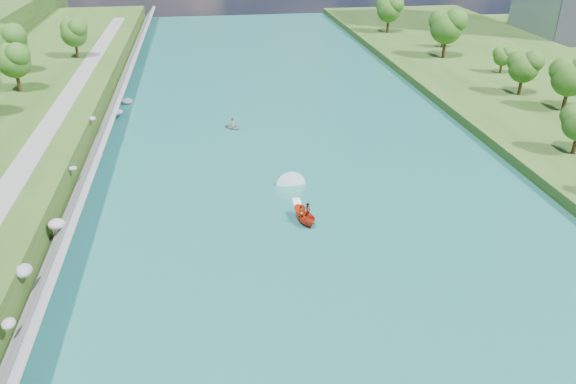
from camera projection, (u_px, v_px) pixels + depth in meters
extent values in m
plane|color=#2D5119|center=(345.00, 283.00, 50.40)|extent=(260.00, 260.00, 0.00)
cube|color=#1A5F64|center=(305.00, 185.00, 67.98)|extent=(55.00, 240.00, 0.10)
cube|color=slate|center=(82.00, 186.00, 63.71)|extent=(3.54, 236.00, 4.05)
ellipsoid|color=gray|center=(9.00, 324.00, 40.77)|extent=(0.98, 1.20, 0.72)
ellipsoid|color=gray|center=(24.00, 271.00, 46.54)|extent=(1.36, 1.68, 1.03)
ellipsoid|color=gray|center=(57.00, 224.00, 54.70)|extent=(1.65, 1.57, 1.02)
ellipsoid|color=gray|center=(73.00, 168.00, 65.16)|extent=(0.91, 0.93, 0.52)
ellipsoid|color=gray|center=(99.00, 155.00, 73.62)|extent=(0.96, 0.95, 0.75)
ellipsoid|color=gray|center=(92.00, 119.00, 78.43)|extent=(1.03, 0.98, 0.70)
ellipsoid|color=gray|center=(117.00, 112.00, 89.01)|extent=(1.79, 1.71, 1.03)
ellipsoid|color=gray|center=(127.00, 101.00, 95.67)|extent=(1.88, 1.82, 1.07)
cube|color=gray|center=(17.00, 176.00, 62.02)|extent=(3.00, 200.00, 0.10)
ellipsoid|color=#185416|center=(14.00, 63.00, 88.75)|extent=(5.45, 5.45, 9.09)
ellipsoid|color=#185416|center=(10.00, 44.00, 98.27)|extent=(6.15, 6.15, 10.24)
ellipsoid|color=#185416|center=(74.00, 35.00, 108.70)|extent=(5.34, 5.34, 8.91)
ellipsoid|color=#185416|center=(570.00, 80.00, 86.12)|extent=(5.88, 5.88, 9.81)
ellipsoid|color=#185416|center=(524.00, 69.00, 93.78)|extent=(5.27, 5.27, 8.78)
ellipsoid|color=#185416|center=(502.00, 58.00, 106.62)|extent=(3.57, 3.57, 5.94)
ellipsoid|color=#185416|center=(446.00, 29.00, 116.52)|extent=(7.10, 7.10, 11.83)
ellipsoid|color=#185416|center=(443.00, 33.00, 126.26)|extent=(3.74, 3.74, 6.23)
ellipsoid|color=#185416|center=(389.00, 11.00, 140.27)|extent=(6.32, 6.32, 10.53)
imported|color=red|center=(304.00, 216.00, 59.53)|extent=(2.39, 4.12, 1.50)
imported|color=#66605B|center=(301.00, 214.00, 58.91)|extent=(0.73, 0.58, 1.75)
imported|color=#66605B|center=(308.00, 210.00, 59.86)|extent=(0.98, 0.93, 1.59)
cube|color=white|center=(299.00, 208.00, 62.50)|extent=(0.90, 5.00, 0.06)
imported|color=gray|center=(233.00, 127.00, 84.86)|extent=(3.30, 3.40, 0.57)
imported|color=#66605B|center=(233.00, 122.00, 84.55)|extent=(0.81, 0.63, 1.46)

